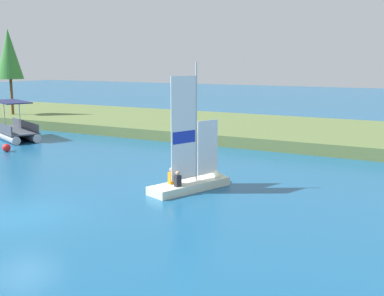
% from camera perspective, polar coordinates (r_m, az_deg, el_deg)
% --- Properties ---
extents(ground_plane, '(200.00, 200.00, 0.00)m').
position_cam_1_polar(ground_plane, '(19.58, -19.79, -7.68)').
color(ground_plane, '#195684').
extents(shore_bank, '(80.00, 14.03, 0.79)m').
position_cam_1_polar(shore_bank, '(39.48, 7.42, 2.32)').
color(shore_bank, '#5B703D').
rests_on(shore_bank, ground).
extents(shoreline_tree_left, '(2.48, 2.48, 8.11)m').
position_cam_1_polar(shoreline_tree_left, '(49.07, -21.12, 10.46)').
color(shoreline_tree_left, brown).
rests_on(shoreline_tree_left, shore_bank).
extents(sailboat, '(2.68, 4.70, 6.21)m').
position_cam_1_polar(sailboat, '(22.40, 1.06, -3.62)').
color(sailboat, silver).
rests_on(sailboat, ground).
extents(pontoon_boat, '(6.69, 4.50, 2.88)m').
position_cam_1_polar(pontoon_boat, '(39.00, -20.71, 2.03)').
color(pontoon_boat, '#B2B2B7').
rests_on(pontoon_boat, ground).
extents(channel_buoy, '(0.53, 0.53, 0.53)m').
position_cam_1_polar(channel_buoy, '(33.53, -21.37, 0.04)').
color(channel_buoy, red).
rests_on(channel_buoy, ground).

